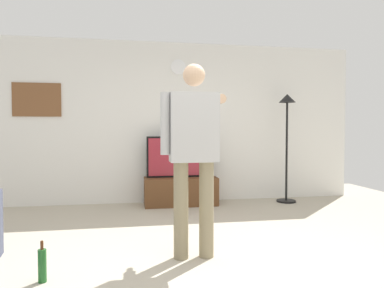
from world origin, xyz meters
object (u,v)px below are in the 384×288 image
(wall_clock, at_px, (178,67))
(framed_picture, at_px, (37,100))
(floor_lamp, at_px, (287,125))
(person_standing_nearer_lamp, at_px, (194,147))
(tv_stand, at_px, (181,191))
(beverage_bottle, at_px, (42,265))
(television, at_px, (180,157))

(wall_clock, distance_m, framed_picture, 2.34)
(floor_lamp, distance_m, person_standing_nearer_lamp, 3.04)
(framed_picture, bearing_deg, wall_clock, -0.13)
(tv_stand, relative_size, floor_lamp, 0.64)
(tv_stand, bearing_deg, beverage_bottle, -119.16)
(tv_stand, bearing_deg, framed_picture, 172.57)
(framed_picture, relative_size, floor_lamp, 0.40)
(television, xyz_separation_m, person_standing_nearer_lamp, (-0.20, -2.38, 0.27))
(framed_picture, height_order, floor_lamp, framed_picture)
(wall_clock, distance_m, floor_lamp, 2.08)
(floor_lamp, bearing_deg, wall_clock, 168.78)
(wall_clock, relative_size, person_standing_nearer_lamp, 0.14)
(framed_picture, bearing_deg, television, -6.27)
(framed_picture, relative_size, person_standing_nearer_lamp, 0.40)
(tv_stand, bearing_deg, wall_clock, 90.00)
(tv_stand, xyz_separation_m, wall_clock, (0.00, 0.29, 2.06))
(tv_stand, height_order, framed_picture, framed_picture)
(beverage_bottle, bearing_deg, floor_lamp, 38.39)
(television, relative_size, person_standing_nearer_lamp, 0.60)
(tv_stand, distance_m, person_standing_nearer_lamp, 2.49)
(wall_clock, xyz_separation_m, person_standing_nearer_lamp, (-0.20, -2.63, -1.23))
(floor_lamp, bearing_deg, person_standing_nearer_lamp, -131.40)
(framed_picture, height_order, person_standing_nearer_lamp, framed_picture)
(television, xyz_separation_m, wall_clock, (0.00, 0.24, 1.50))
(floor_lamp, bearing_deg, television, 176.39)
(framed_picture, xyz_separation_m, person_standing_nearer_lamp, (2.06, -2.63, -0.64))
(tv_stand, xyz_separation_m, beverage_bottle, (-1.49, -2.68, -0.09))
(framed_picture, distance_m, person_standing_nearer_lamp, 3.41)
(wall_clock, distance_m, beverage_bottle, 3.96)
(wall_clock, bearing_deg, beverage_bottle, -116.72)
(tv_stand, bearing_deg, person_standing_nearer_lamp, -94.92)
(beverage_bottle, bearing_deg, television, 61.25)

